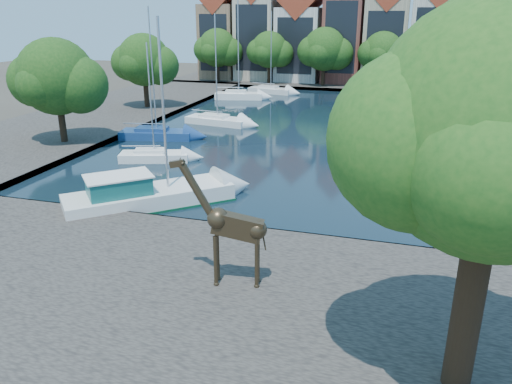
% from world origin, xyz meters
% --- Properties ---
extents(ground, '(160.00, 160.00, 0.00)m').
position_xyz_m(ground, '(0.00, 0.00, 0.00)').
color(ground, '#38332B').
rests_on(ground, ground).
extents(water_basin, '(38.00, 50.00, 0.08)m').
position_xyz_m(water_basin, '(0.00, 24.00, 0.04)').
color(water_basin, black).
rests_on(water_basin, ground).
extents(near_quay, '(50.00, 14.00, 0.50)m').
position_xyz_m(near_quay, '(0.00, -7.00, 0.25)').
color(near_quay, '#48453F').
rests_on(near_quay, ground).
extents(far_quay, '(60.00, 16.00, 0.50)m').
position_xyz_m(far_quay, '(0.00, 56.00, 0.25)').
color(far_quay, '#48453F').
rests_on(far_quay, ground).
extents(left_quay, '(14.00, 52.00, 0.50)m').
position_xyz_m(left_quay, '(-25.00, 24.00, 0.25)').
color(left_quay, '#48453F').
rests_on(left_quay, ground).
extents(plane_tree, '(8.32, 6.40, 10.62)m').
position_xyz_m(plane_tree, '(7.62, -9.01, 7.67)').
color(plane_tree, '#332114').
rests_on(plane_tree, near_quay).
extents(townhouse_west_end, '(5.44, 9.18, 14.93)m').
position_xyz_m(townhouse_west_end, '(-23.00, 55.99, 7.36)').
color(townhouse_west_end, '#8E6B4D').
rests_on(townhouse_west_end, far_quay).
extents(townhouse_west_mid, '(5.94, 9.18, 16.79)m').
position_xyz_m(townhouse_west_mid, '(-17.00, 55.99, 8.23)').
color(townhouse_west_mid, beige).
rests_on(townhouse_west_mid, far_quay).
extents(townhouse_west_inner, '(6.43, 9.18, 15.15)m').
position_xyz_m(townhouse_west_inner, '(-10.50, 55.99, 7.35)').
color(townhouse_west_inner, silver).
rests_on(townhouse_west_inner, far_quay).
extents(townhouse_center, '(5.44, 9.18, 16.93)m').
position_xyz_m(townhouse_center, '(-4.00, 55.99, 8.36)').
color(townhouse_center, brown).
rests_on(townhouse_center, far_quay).
extents(townhouse_east_inner, '(5.94, 9.18, 15.79)m').
position_xyz_m(townhouse_east_inner, '(2.00, 55.99, 7.73)').
color(townhouse_east_inner, tan).
rests_on(townhouse_east_inner, far_quay).
extents(townhouse_east_mid, '(6.43, 9.18, 16.65)m').
position_xyz_m(townhouse_east_mid, '(8.50, 55.99, 8.10)').
color(townhouse_east_mid, beige).
rests_on(townhouse_east_mid, far_quay).
extents(townhouse_east_end, '(5.44, 9.18, 14.43)m').
position_xyz_m(townhouse_east_end, '(15.00, 55.99, 7.11)').
color(townhouse_east_end, brown).
rests_on(townhouse_east_end, far_quay).
extents(far_tree_far_west, '(7.28, 5.60, 7.68)m').
position_xyz_m(far_tree_far_west, '(-21.90, 50.49, 5.18)').
color(far_tree_far_west, '#332114').
rests_on(far_tree_far_west, far_quay).
extents(far_tree_west, '(6.76, 5.20, 7.36)m').
position_xyz_m(far_tree_west, '(-13.91, 50.49, 5.08)').
color(far_tree_west, '#332114').
rests_on(far_tree_west, far_quay).
extents(far_tree_mid_west, '(7.80, 6.00, 8.00)m').
position_xyz_m(far_tree_mid_west, '(-5.89, 50.49, 5.29)').
color(far_tree_mid_west, '#332114').
rests_on(far_tree_mid_west, far_quay).
extents(far_tree_mid_east, '(7.02, 5.40, 7.52)m').
position_xyz_m(far_tree_mid_east, '(2.10, 50.49, 5.13)').
color(far_tree_mid_east, '#332114').
rests_on(far_tree_mid_east, far_quay).
extents(far_tree_east, '(7.54, 5.80, 7.84)m').
position_xyz_m(far_tree_east, '(10.11, 50.49, 5.24)').
color(far_tree_east, '#332114').
rests_on(far_tree_east, far_quay).
extents(far_tree_far_east, '(6.76, 5.20, 7.36)m').
position_xyz_m(far_tree_far_east, '(18.09, 50.49, 5.08)').
color(far_tree_far_east, '#332114').
rests_on(far_tree_far_east, far_quay).
extents(side_tree_left_near, '(7.80, 6.00, 8.20)m').
position_xyz_m(side_tree_left_near, '(-20.89, 11.99, 5.49)').
color(side_tree_left_near, '#332114').
rests_on(side_tree_left_near, left_quay).
extents(side_tree_left_far, '(7.28, 5.60, 7.88)m').
position_xyz_m(side_tree_left_far, '(-21.90, 27.99, 5.38)').
color(side_tree_left_far, '#332114').
rests_on(side_tree_left_far, left_quay).
extents(giraffe_statue, '(3.48, 1.02, 4.99)m').
position_xyz_m(giraffe_statue, '(-0.50, -5.51, 2.95)').
color(giraffe_statue, '#3A2D1D').
rests_on(giraffe_statue, near_quay).
extents(motorsailer, '(8.77, 8.34, 10.23)m').
position_xyz_m(motorsailer, '(-8.23, 1.79, 0.87)').
color(motorsailer, silver).
rests_on(motorsailer, water_basin).
extents(sailboat_left_a, '(5.32, 3.22, 8.44)m').
position_xyz_m(sailboat_left_a, '(-12.00, 10.32, 0.55)').
color(sailboat_left_a, white).
rests_on(sailboat_left_a, water_basin).
extents(sailboat_left_b, '(6.50, 3.38, 10.84)m').
position_xyz_m(sailboat_left_b, '(-15.00, 16.55, 0.62)').
color(sailboat_left_b, navy).
rests_on(sailboat_left_b, water_basin).
extents(sailboat_left_c, '(6.48, 3.08, 10.26)m').
position_xyz_m(sailboat_left_c, '(-12.00, 23.58, 0.58)').
color(sailboat_left_c, white).
rests_on(sailboat_left_c, water_basin).
extents(sailboat_left_d, '(6.22, 3.33, 11.70)m').
position_xyz_m(sailboat_left_d, '(-14.62, 38.20, 0.71)').
color(sailboat_left_d, white).
rests_on(sailboat_left_d, water_basin).
extents(sailboat_left_e, '(6.27, 3.16, 10.44)m').
position_xyz_m(sailboat_left_e, '(-12.00, 44.00, 0.61)').
color(sailboat_left_e, silver).
rests_on(sailboat_left_e, water_basin).
extents(sailboat_right_b, '(7.68, 3.27, 10.46)m').
position_xyz_m(sailboat_right_b, '(12.00, 13.81, 0.61)').
color(sailboat_right_b, navy).
rests_on(sailboat_right_b, water_basin).
extents(sailboat_right_c, '(6.44, 3.93, 9.54)m').
position_xyz_m(sailboat_right_c, '(12.38, 33.68, 0.64)').
color(sailboat_right_c, silver).
rests_on(sailboat_right_c, water_basin).
extents(sailboat_right_d, '(6.16, 4.10, 9.60)m').
position_xyz_m(sailboat_right_d, '(12.03, 36.52, 0.68)').
color(sailboat_right_d, silver).
rests_on(sailboat_right_d, water_basin).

